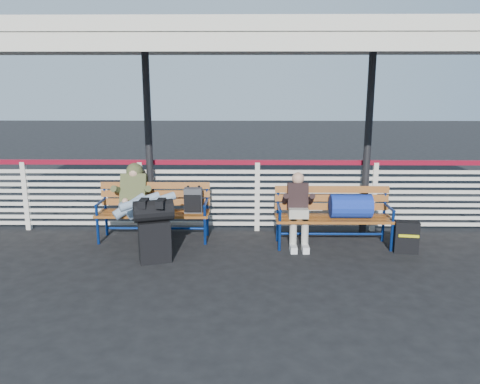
{
  "coord_description": "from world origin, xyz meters",
  "views": [
    {
      "loc": [
        -0.19,
        -5.92,
        2.43
      ],
      "look_at": [
        -0.28,
        1.0,
        0.89
      ],
      "focal_mm": 35.0,
      "sensor_mm": 36.0,
      "label": 1
    }
  ],
  "objects_px": {
    "traveler_man": "(140,200)",
    "bench_right": "(343,208)",
    "luggage_stack": "(154,228)",
    "bench_left": "(163,205)",
    "suitcase_side": "(406,237)",
    "companion_person": "(298,209)"
  },
  "relations": [
    {
      "from": "traveler_man",
      "to": "bench_right",
      "type": "bearing_deg",
      "value": 0.73
    },
    {
      "from": "traveler_man",
      "to": "suitcase_side",
      "type": "bearing_deg",
      "value": -3.66
    },
    {
      "from": "luggage_stack",
      "to": "traveler_man",
      "type": "xyz_separation_m",
      "value": [
        -0.35,
        0.69,
        0.24
      ]
    },
    {
      "from": "bench_left",
      "to": "traveler_man",
      "type": "height_order",
      "value": "traveler_man"
    },
    {
      "from": "bench_left",
      "to": "traveler_man",
      "type": "distance_m",
      "value": 0.49
    },
    {
      "from": "traveler_man",
      "to": "bench_left",
      "type": "bearing_deg",
      "value": 50.19
    },
    {
      "from": "luggage_stack",
      "to": "bench_left",
      "type": "height_order",
      "value": "bench_left"
    },
    {
      "from": "bench_left",
      "to": "suitcase_side",
      "type": "bearing_deg",
      "value": -9.24
    },
    {
      "from": "suitcase_side",
      "to": "bench_left",
      "type": "bearing_deg",
      "value": 179.62
    },
    {
      "from": "luggage_stack",
      "to": "bench_right",
      "type": "distance_m",
      "value": 2.89
    },
    {
      "from": "suitcase_side",
      "to": "traveler_man",
      "type": "bearing_deg",
      "value": -174.8
    },
    {
      "from": "luggage_stack",
      "to": "companion_person",
      "type": "bearing_deg",
      "value": 0.64
    },
    {
      "from": "traveler_man",
      "to": "companion_person",
      "type": "relative_size",
      "value": 1.43
    },
    {
      "from": "luggage_stack",
      "to": "bench_right",
      "type": "bearing_deg",
      "value": -3.78
    },
    {
      "from": "luggage_stack",
      "to": "companion_person",
      "type": "height_order",
      "value": "companion_person"
    },
    {
      "from": "luggage_stack",
      "to": "suitcase_side",
      "type": "distance_m",
      "value": 3.74
    },
    {
      "from": "traveler_man",
      "to": "suitcase_side",
      "type": "distance_m",
      "value": 4.09
    },
    {
      "from": "bench_left",
      "to": "traveler_man",
      "type": "bearing_deg",
      "value": -129.81
    },
    {
      "from": "luggage_stack",
      "to": "bench_right",
      "type": "relative_size",
      "value": 0.5
    },
    {
      "from": "luggage_stack",
      "to": "traveler_man",
      "type": "bearing_deg",
      "value": 98.36
    },
    {
      "from": "luggage_stack",
      "to": "traveler_man",
      "type": "distance_m",
      "value": 0.81
    },
    {
      "from": "bench_right",
      "to": "luggage_stack",
      "type": "bearing_deg",
      "value": -165.44
    }
  ]
}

